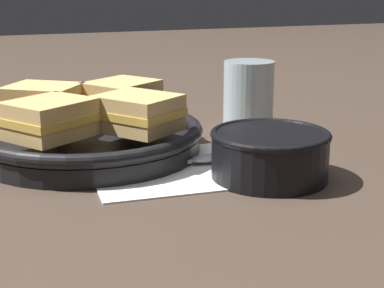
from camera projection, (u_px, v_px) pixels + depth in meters
The scene contains 10 objects.
ground_plane at pixel (193, 171), 0.73m from camera, with size 4.00×4.00×0.00m, color #47382D.
napkin at pixel (180, 167), 0.74m from camera, with size 0.24×0.21×0.00m.
soup_bowl at pixel (270, 152), 0.69m from camera, with size 0.14×0.14×0.06m.
spoon at pixel (193, 160), 0.74m from camera, with size 0.16×0.04×0.01m.
skillet at pixel (90, 139), 0.79m from camera, with size 0.31×0.31×0.04m.
sandwich_near_left at pixel (122, 97), 0.85m from camera, with size 0.13×0.12×0.05m.
sandwich_near_right at pixel (43, 102), 0.82m from camera, with size 0.13×0.12×0.05m.
sandwich_far_left at pixel (50, 119), 0.72m from camera, with size 0.13×0.12×0.05m.
sandwich_far_right at pixel (138, 113), 0.75m from camera, with size 0.12×0.13×0.05m.
drinking_glass at pixel (249, 94), 0.93m from camera, with size 0.08×0.08×0.11m.
Camera 1 is at (-0.26, -0.64, 0.23)m, focal length 55.00 mm.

